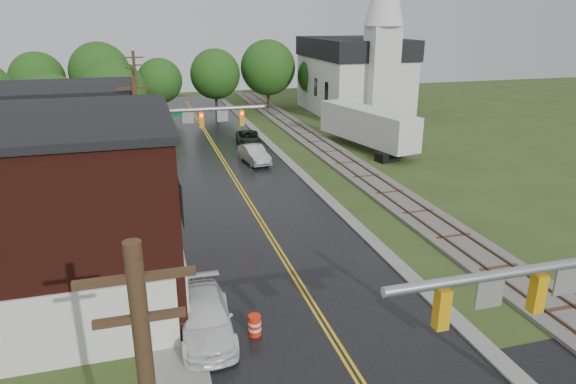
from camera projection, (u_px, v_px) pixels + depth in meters
name	position (u px, v px, depth m)	size (l,w,h in m)	color
main_road	(236.00, 182.00, 39.48)	(10.00, 90.00, 0.02)	black
curb_right	(286.00, 160.00, 45.43)	(0.80, 70.00, 0.12)	gray
sidewalk_left	(156.00, 212.00, 33.33)	(2.40, 50.00, 0.12)	gray
brick_building	(2.00, 219.00, 21.25)	(14.30, 10.30, 8.30)	#42150E
yellow_house	(72.00, 167.00, 31.94)	(8.00, 7.00, 6.40)	tan
darkred_building	(99.00, 147.00, 40.71)	(7.00, 6.00, 4.40)	#3F0F0C
church	(357.00, 68.00, 64.34)	(10.40, 18.40, 20.00)	silver
railroad	(334.00, 155.00, 46.59)	(3.20, 80.00, 0.30)	#59544C
traffic_signal_near	(558.00, 307.00, 13.32)	(7.34, 0.30, 7.20)	gray
traffic_signal_far	(190.00, 128.00, 34.23)	(7.34, 0.43, 7.20)	gray
utility_pole_b	(140.00, 154.00, 28.90)	(1.80, 0.28, 9.00)	#382616
utility_pole_c	(137.00, 97.00, 48.89)	(1.80, 0.28, 9.00)	#382616
tree_left_c	(52.00, 110.00, 43.40)	(6.00, 6.00, 7.65)	black
tree_left_e	(115.00, 94.00, 50.06)	(6.40, 6.40, 8.16)	black
suv_dark	(248.00, 138.00, 50.35)	(2.23, 4.84, 1.35)	black
sedan_silver	(254.00, 154.00, 44.26)	(1.59, 4.57, 1.51)	#AFAFB4
pickup_white	(205.00, 318.00, 20.40)	(2.09, 5.13, 1.49)	white
semi_trailer	(367.00, 125.00, 48.34)	(5.25, 12.52, 3.86)	black
construction_barrel	(255.00, 325.00, 20.40)	(0.50, 0.50, 0.89)	red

